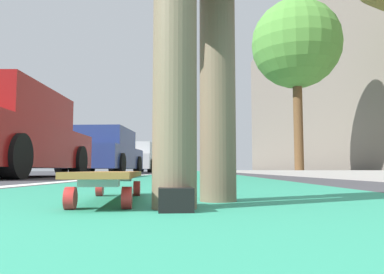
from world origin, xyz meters
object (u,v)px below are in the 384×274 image
(parked_car_end, at_px, (153,161))
(parked_car_far, at_px, (135,158))
(parked_car_mid, at_px, (103,152))
(street_tree_mid, at_px, (296,45))
(skateboard, at_px, (111,177))
(traffic_light, at_px, (170,126))
(parked_car_near, at_px, (2,135))

(parked_car_end, bearing_deg, parked_car_far, 178.99)
(parked_car_mid, height_order, street_tree_mid, street_tree_mid)
(skateboard, distance_m, traffic_light, 22.35)
(skateboard, distance_m, parked_car_far, 17.83)
(parked_car_near, relative_size, traffic_light, 1.05)
(parked_car_mid, bearing_deg, skateboard, -165.58)
(parked_car_mid, relative_size, traffic_light, 1.03)
(parked_car_near, relative_size, parked_car_mid, 1.02)
(parked_car_far, bearing_deg, street_tree_mid, -139.54)
(parked_car_far, bearing_deg, parked_car_end, -1.01)
(street_tree_mid, bearing_deg, parked_car_near, 130.93)
(parked_car_near, relative_size, parked_car_far, 0.99)
(skateboard, distance_m, parked_car_near, 5.58)
(parked_car_far, xyz_separation_m, parked_car_end, (6.49, -0.11, -0.01))
(parked_car_mid, bearing_deg, street_tree_mid, -96.46)
(parked_car_far, distance_m, traffic_light, 5.23)
(parked_car_mid, relative_size, street_tree_mid, 0.79)
(parked_car_far, height_order, street_tree_mid, street_tree_mid)
(skateboard, bearing_deg, parked_car_mid, 14.42)
(parked_car_near, bearing_deg, parked_car_end, -0.49)
(parked_car_near, distance_m, traffic_light, 17.61)
(parked_car_near, xyz_separation_m, parked_car_end, (19.36, -0.17, 0.01))
(parked_car_end, relative_size, street_tree_mid, 0.75)
(parked_car_near, distance_m, parked_car_far, 12.87)
(traffic_light, distance_m, street_tree_mid, 12.93)
(parked_car_far, distance_m, street_tree_mid, 10.25)
(skateboard, distance_m, parked_car_mid, 11.29)
(skateboard, relative_size, parked_car_near, 0.19)
(parked_car_mid, distance_m, parked_car_end, 13.16)
(parked_car_far, height_order, parked_car_end, parked_car_far)
(parked_car_far, relative_size, traffic_light, 1.06)
(parked_car_far, bearing_deg, traffic_light, -17.24)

